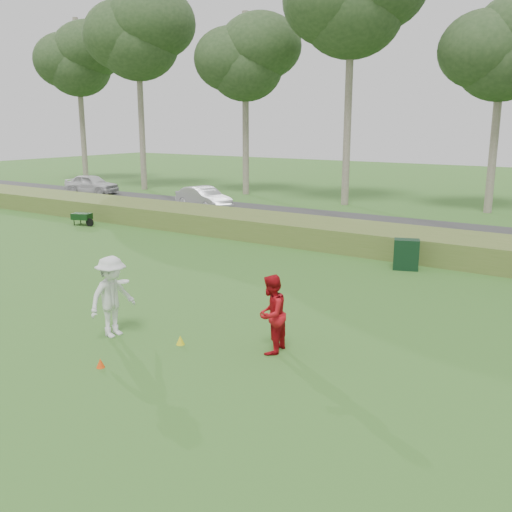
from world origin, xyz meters
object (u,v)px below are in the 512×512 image
Objects in this scene: player_red at (271,314)px; car_left at (92,184)px; player_white at (112,297)px; utility_cabinet at (406,254)px; cone_yellow at (180,340)px; car_mid at (204,198)px; cone_orange at (100,363)px.

player_red reaches higher than car_left.
utility_cabinet is at bearing -16.65° from player_white.
player_red is (3.64, 1.21, -0.09)m from player_white.
player_red is at bearing 21.40° from cone_yellow.
cone_yellow is 0.06× the size of car_mid.
car_left is at bearing 142.79° from cone_yellow.
utility_cabinet reaches higher than cone_yellow.
player_red reaches higher than utility_cabinet.
car_mid is (-10.42, 16.54, -0.26)m from player_white.
utility_cabinet is 15.59m from car_mid.
cone_yellow is 29.24m from car_left.
player_white is 3.83m from player_red.
cone_yellow is at bearing -136.62° from car_left.
player_white is 19.55m from car_mid.
cone_orange is 21.36m from car_mid.
cone_orange is at bearing -140.11° from car_left.
utility_cabinet is at bearing -117.42° from car_left.
player_white reaches higher than car_mid.
car_mid is at bearing 122.71° from cone_orange.
car_left is (-25.29, 8.22, 0.20)m from utility_cabinet.
car_left reaches higher than car_mid.
player_red is at bearing -67.88° from player_white.
car_mid is at bearing 126.92° from cone_yellow.
player_white is at bearing 128.14° from cone_orange.
player_red is at bearing 46.28° from cone_orange.
player_red is 30.38m from car_left.
car_mid reaches higher than utility_cabinet.
player_red reaches higher than car_mid.
player_red is 3.72m from cone_orange.
player_red is 20.80m from car_mid.
player_white is at bearing -165.36° from cone_yellow.
cone_yellow is at bearing 73.27° from cone_orange.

